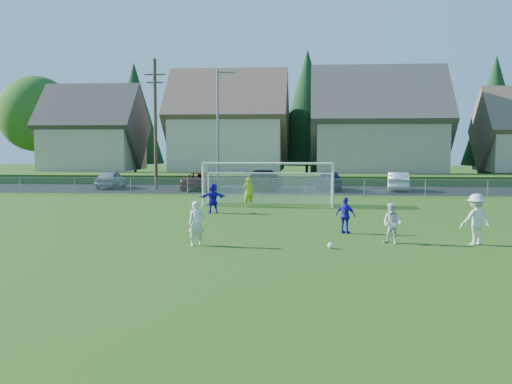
% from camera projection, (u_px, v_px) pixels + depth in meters
% --- Properties ---
extents(ground, '(160.00, 160.00, 0.00)m').
position_uv_depth(ground, '(233.00, 257.00, 18.70)').
color(ground, '#193D0C').
rests_on(ground, ground).
extents(asphalt_lot, '(60.00, 60.00, 0.00)m').
position_uv_depth(asphalt_lot, '(279.00, 190.00, 46.00)').
color(asphalt_lot, black).
rests_on(asphalt_lot, ground).
extents(grass_embankment, '(70.00, 6.00, 0.80)m').
position_uv_depth(grass_embankment, '(283.00, 179.00, 53.41)').
color(grass_embankment, '#1E420F').
rests_on(grass_embankment, ground).
extents(soccer_ball, '(0.22, 0.22, 0.22)m').
position_uv_depth(soccer_ball, '(331.00, 245.00, 20.21)').
color(soccer_ball, white).
rests_on(soccer_ball, ground).
extents(player_white_a, '(0.66, 0.54, 1.55)m').
position_uv_depth(player_white_a, '(197.00, 224.00, 20.78)').
color(player_white_a, silver).
rests_on(player_white_a, ground).
extents(player_white_b, '(0.89, 0.85, 1.45)m').
position_uv_depth(player_white_b, '(392.00, 223.00, 21.18)').
color(player_white_b, silver).
rests_on(player_white_b, ground).
extents(player_white_c, '(1.30, 0.97, 1.79)m').
position_uv_depth(player_white_c, '(476.00, 219.00, 20.98)').
color(player_white_c, silver).
rests_on(player_white_c, ground).
extents(player_blue_a, '(0.90, 0.71, 1.43)m').
position_uv_depth(player_blue_a, '(346.00, 215.00, 23.60)').
color(player_blue_a, '#2113B4').
rests_on(player_blue_a, ground).
extents(player_blue_b, '(1.47, 1.06, 1.53)m').
position_uv_depth(player_blue_b, '(213.00, 198.00, 30.54)').
color(player_blue_b, '#2113B4').
rests_on(player_blue_b, ground).
extents(goalkeeper, '(0.70, 0.57, 1.65)m').
position_uv_depth(goalkeeper, '(248.00, 192.00, 33.69)').
color(goalkeeper, '#C2DD1A').
rests_on(goalkeeper, ground).
extents(car_a, '(1.83, 4.20, 1.41)m').
position_uv_depth(car_a, '(111.00, 179.00, 47.23)').
color(car_a, '#A0A1A8').
rests_on(car_a, ground).
extents(car_c, '(2.46, 4.99, 1.36)m').
position_uv_depth(car_c, '(201.00, 181.00, 45.67)').
color(car_c, '#50090F').
rests_on(car_c, ground).
extents(car_d, '(2.69, 5.55, 1.56)m').
position_uv_depth(car_d, '(264.00, 180.00, 45.74)').
color(car_d, black).
rests_on(car_d, ground).
extents(car_e, '(2.05, 4.58, 1.53)m').
position_uv_depth(car_e, '(329.00, 180.00, 45.39)').
color(car_e, '#151241').
rests_on(car_e, ground).
extents(car_f, '(1.92, 4.40, 1.41)m').
position_uv_depth(car_f, '(398.00, 181.00, 44.76)').
color(car_f, white).
rests_on(car_f, ground).
extents(soccer_goal, '(7.42, 1.90, 2.50)m').
position_uv_depth(soccer_goal, '(269.00, 177.00, 34.50)').
color(soccer_goal, white).
rests_on(soccer_goal, ground).
extents(chainlink_fence, '(52.06, 0.06, 1.20)m').
position_uv_depth(chainlink_fence, '(275.00, 187.00, 40.49)').
color(chainlink_fence, gray).
rests_on(chainlink_fence, ground).
extents(streetlight, '(1.38, 0.18, 9.00)m').
position_uv_depth(streetlight, '(218.00, 126.00, 44.52)').
color(streetlight, slate).
rests_on(streetlight, ground).
extents(utility_pole, '(1.60, 0.26, 10.00)m').
position_uv_depth(utility_pole, '(155.00, 123.00, 45.94)').
color(utility_pole, '#473321').
rests_on(utility_pole, ground).
extents(houses_row, '(53.90, 11.45, 13.27)m').
position_uv_depth(houses_row, '(307.00, 106.00, 60.08)').
color(houses_row, tan).
rests_on(houses_row, ground).
extents(tree_row, '(65.98, 12.36, 13.80)m').
position_uv_depth(tree_row, '(299.00, 113.00, 66.42)').
color(tree_row, '#382616').
rests_on(tree_row, ground).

